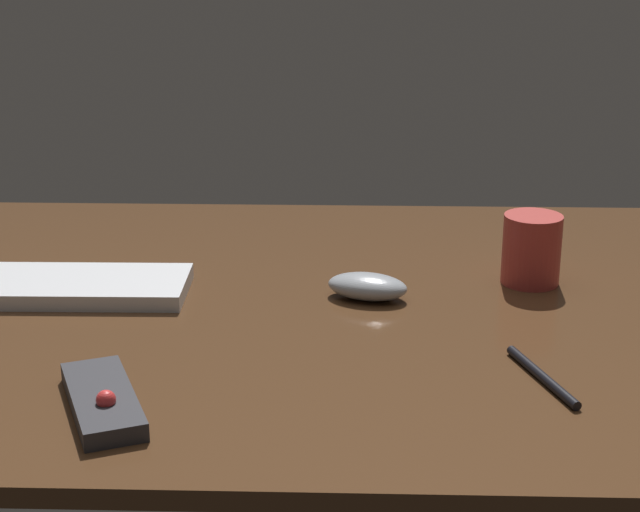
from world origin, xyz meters
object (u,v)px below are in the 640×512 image
Objects in this scene: coffee_mug at (532,249)px; pen at (542,376)px; keyboard at (35,286)px; computer_mouse at (367,286)px; media_remote at (103,401)px.

pen is (-3.36, -28.37, -3.92)cm from coffee_mug.
keyboard is 4.21× the size of coffee_mug.
computer_mouse reaches higher than keyboard.
computer_mouse is 0.59× the size of media_remote.
media_remote reaches higher than pen.
computer_mouse is at bearing -161.01° from pen.
pen is at bearing 77.69° from media_remote.
coffee_mug reaches higher than computer_mouse.
media_remote is 1.88× the size of coffee_mug.
computer_mouse is (40.56, -0.38, 0.56)cm from keyboard.
computer_mouse and media_remote have the same top height.
keyboard is at bearing -165.04° from computer_mouse.
coffee_mug is (61.05, 5.74, 3.44)cm from keyboard.
computer_mouse is 0.72× the size of pen.
computer_mouse is at bearing -163.37° from coffee_mug.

